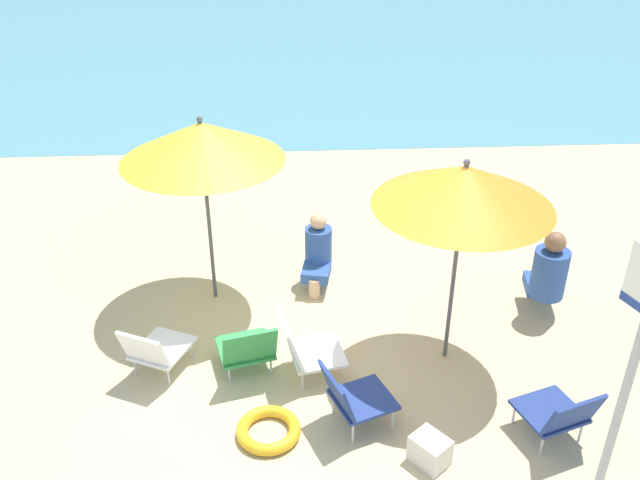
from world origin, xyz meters
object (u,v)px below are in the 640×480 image
person_b (548,273)px  beach_bag (430,451)px  beach_chair_b (247,348)px  person_a (318,251)px  beach_chair_c (352,396)px  umbrella_orange (464,186)px  umbrella_yellow (202,142)px  beach_chair_d (559,413)px  warning_sign (633,365)px  swim_ring (269,430)px  beach_chair_a (305,346)px  beach_chair_e (155,349)px

person_b → beach_bag: bearing=150.6°
beach_chair_b → beach_bag: 1.89m
person_a → beach_chair_c: bearing=15.2°
umbrella_orange → umbrella_yellow: bearing=153.3°
beach_chair_d → umbrella_orange: bearing=11.2°
person_a → warning_sign: size_ratio=0.37×
person_b → swim_ring: (-2.88, -1.60, -0.45)m
beach_chair_a → beach_chair_b: bearing=163.7°
beach_chair_a → person_a: size_ratio=0.78×
umbrella_yellow → person_a: umbrella_yellow is taller
beach_bag → person_b: bearing=51.0°
umbrella_yellow → person_b: size_ratio=2.09×
umbrella_yellow → beach_chair_e: 2.03m
beach_chair_d → swim_ring: (-2.37, 0.20, -0.26)m
beach_chair_d → person_a: bearing=17.3°
umbrella_yellow → umbrella_orange: 2.58m
beach_chair_a → beach_chair_e: bearing=165.6°
beach_chair_a → person_b: bearing=7.8°
beach_chair_b → beach_bag: size_ratio=2.38×
umbrella_orange → beach_chair_e: (-2.75, -0.11, -1.53)m
beach_chair_e → swim_ring: bearing=-103.8°
beach_chair_a → beach_chair_e: 1.38m
beach_chair_b → swim_ring: (0.19, -0.80, -0.24)m
person_a → beach_bag: size_ratio=3.00×
beach_chair_b → beach_chair_c: size_ratio=0.99×
beach_chair_b → beach_bag: (1.48, -1.17, -0.17)m
beach_chair_d → umbrella_yellow: bearing=33.3°
person_a → beach_bag: bearing=26.7°
umbrella_yellow → beach_chair_a: umbrella_yellow is taller
warning_sign → swim_ring: warning_sign is taller
umbrella_yellow → beach_chair_c: umbrella_yellow is taller
umbrella_orange → beach_chair_c: bearing=-138.9°
beach_chair_d → warning_sign: warning_sign is taller
beach_chair_e → beach_bag: (2.33, -1.20, -0.17)m
beach_chair_a → beach_bag: beach_chair_a is taller
beach_bag → umbrella_yellow: bearing=127.4°
beach_chair_d → warning_sign: size_ratio=0.29×
umbrella_orange → beach_chair_c: umbrella_orange is taller
beach_chair_a → warning_sign: (1.99, -1.77, 1.16)m
swim_ring → beach_chair_a: bearing=65.7°
beach_chair_b → beach_chair_c: bearing=-143.5°
beach_chair_d → person_b: bearing=-34.8°
umbrella_orange → swim_ring: bearing=-151.1°
person_a → person_b: bearing=84.4°
beach_chair_d → beach_chair_e: (-3.41, 1.04, -0.02)m
beach_chair_c → swim_ring: beach_chair_c is taller
beach_chair_a → beach_chair_d: 2.24m
warning_sign → swim_ring: bearing=136.6°
beach_chair_b → beach_chair_e: 0.85m
person_a → person_b: 2.45m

